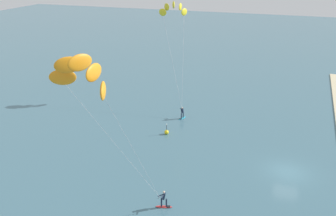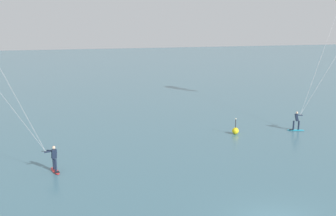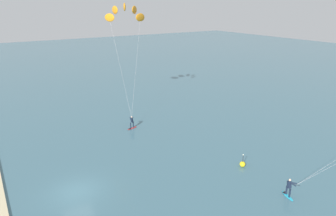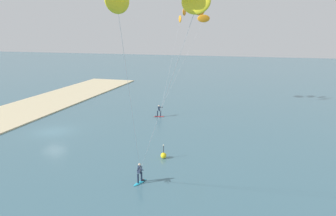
% 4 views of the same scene
% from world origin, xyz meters
% --- Properties ---
extents(ground_plane, '(240.00, 240.00, 0.00)m').
position_xyz_m(ground_plane, '(0.00, 0.00, 0.00)').
color(ground_plane, '#426B7A').
extents(kitesurfer_nearshore, '(11.52, 7.10, 14.76)m').
position_xyz_m(kitesurfer_nearshore, '(18.92, 19.02, 13.00)').
color(kitesurfer_nearshore, '#23ADD1').
rests_on(kitesurfer_nearshore, ground).
extents(kitesurfer_mid_water, '(9.22, 6.58, 15.40)m').
position_xyz_m(kitesurfer_mid_water, '(-16.93, 12.97, 13.62)').
color(kitesurfer_mid_water, red).
rests_on(kitesurfer_mid_water, ground).
extents(marker_buoy, '(0.56, 0.56, 1.38)m').
position_xyz_m(marker_buoy, '(4.54, 15.10, 0.30)').
color(marker_buoy, yellow).
rests_on(marker_buoy, ground).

